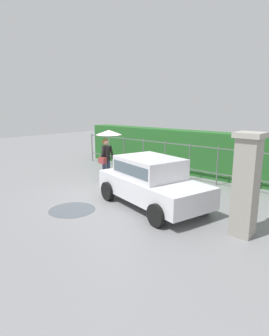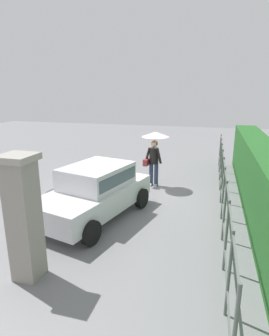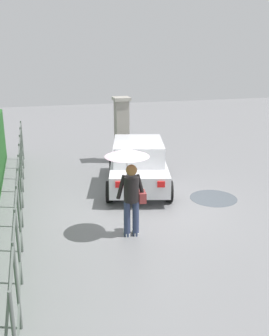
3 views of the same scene
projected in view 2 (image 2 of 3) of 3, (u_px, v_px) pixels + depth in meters
ground_plane at (123, 195)px, 9.66m from camera, size 40.00×40.00×0.00m
car at (95, 189)px, 7.87m from camera, size 3.99×2.55×1.48m
pedestrian at (154, 147)px, 10.23m from camera, size 0.99×0.99×2.06m
gate_pillar at (24, 217)px, 5.13m from camera, size 0.60×0.60×2.42m
fence_section at (223, 184)px, 8.26m from camera, size 11.02×0.05×1.50m
hedge_row at (264, 183)px, 7.94m from camera, size 11.97×0.90×1.90m
puddle_near at (65, 192)px, 9.93m from camera, size 1.35×1.35×0.00m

